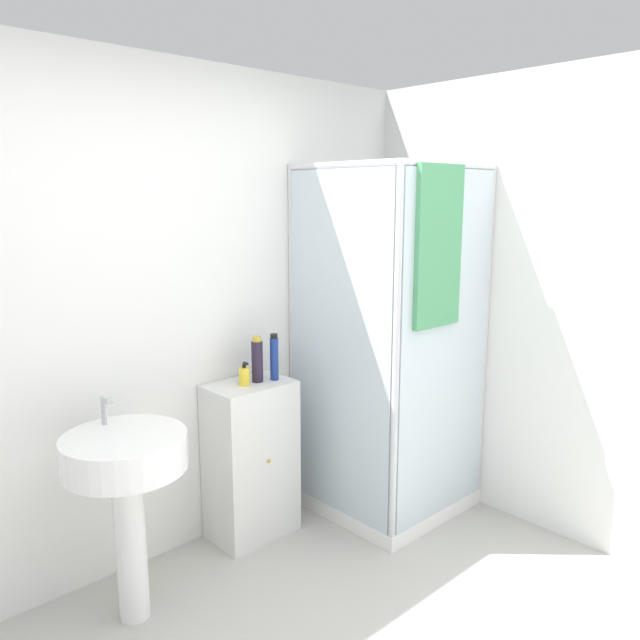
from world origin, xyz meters
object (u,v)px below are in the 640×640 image
at_px(sink, 126,474).
at_px(soap_dispenser, 244,376).
at_px(shampoo_bottle_blue, 274,357).
at_px(shampoo_bottle_tall_black, 257,360).

xyz_separation_m(sink, soap_dispenser, (0.77, 0.20, 0.24)).
bearing_deg(soap_dispenser, shampoo_bottle_blue, -9.45).
distance_m(soap_dispenser, shampoo_bottle_blue, 0.20).
distance_m(soap_dispenser, shampoo_bottle_tall_black, 0.11).
xyz_separation_m(soap_dispenser, shampoo_bottle_tall_black, (0.09, 0.00, 0.07)).
height_order(soap_dispenser, shampoo_bottle_blue, shampoo_bottle_blue).
bearing_deg(soap_dispenser, shampoo_bottle_tall_black, 2.61).
height_order(soap_dispenser, shampoo_bottle_tall_black, shampoo_bottle_tall_black).
bearing_deg(shampoo_bottle_tall_black, sink, -166.81).
relative_size(soap_dispenser, shampoo_bottle_blue, 0.50).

